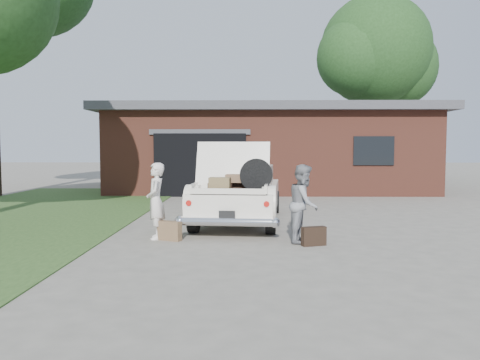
{
  "coord_description": "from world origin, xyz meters",
  "views": [
    {
      "loc": [
        0.13,
        -8.22,
        1.72
      ],
      "look_at": [
        0.0,
        0.6,
        1.1
      ],
      "focal_mm": 35.0,
      "sensor_mm": 36.0,
      "label": 1
    }
  ],
  "objects": [
    {
      "name": "house",
      "position": [
        0.98,
        11.47,
        1.67
      ],
      "size": [
        12.8,
        7.8,
        3.3
      ],
      "color": "brown",
      "rests_on": "ground"
    },
    {
      "name": "woman_right",
      "position": [
        1.16,
        0.19,
        0.71
      ],
      "size": [
        0.71,
        0.81,
        1.41
      ],
      "primitive_type": "imported",
      "rotation": [
        0.0,
        0.0,
        1.29
      ],
      "color": "gray",
      "rests_on": "ground"
    },
    {
      "name": "suitcase_right",
      "position": [
        1.3,
        -0.13,
        0.17
      ],
      "size": [
        0.45,
        0.27,
        0.33
      ],
      "primitive_type": "cube",
      "rotation": [
        0.0,
        0.0,
        0.32
      ],
      "color": "black",
      "rests_on": "ground"
    },
    {
      "name": "sedan",
      "position": [
        -0.03,
        2.48,
        0.67
      ],
      "size": [
        2.14,
        4.66,
        1.83
      ],
      "rotation": [
        0.0,
        0.0,
        -0.09
      ],
      "color": "white",
      "rests_on": "ground"
    },
    {
      "name": "grass_strip",
      "position": [
        -5.5,
        3.0,
        0.01
      ],
      "size": [
        6.0,
        16.0,
        0.02
      ],
      "primitive_type": "cube",
      "color": "#2D4C1E",
      "rests_on": "ground"
    },
    {
      "name": "suitcase_left",
      "position": [
        -1.3,
        0.3,
        0.18
      ],
      "size": [
        0.48,
        0.33,
        0.36
      ],
      "primitive_type": "cube",
      "rotation": [
        0.0,
        0.0,
        -0.43
      ],
      "color": "brown",
      "rests_on": "ground"
    },
    {
      "name": "ground",
      "position": [
        0.0,
        0.0,
        0.0
      ],
      "size": [
        90.0,
        90.0,
        0.0
      ],
      "primitive_type": "plane",
      "color": "gray",
      "rests_on": "ground"
    },
    {
      "name": "woman_left",
      "position": [
        -1.58,
        0.46,
        0.72
      ],
      "size": [
        0.41,
        0.57,
        1.43
      ],
      "primitive_type": "imported",
      "rotation": [
        0.0,
        0.0,
        -1.43
      ],
      "color": "silver",
      "rests_on": "ground"
    },
    {
      "name": "tree_right",
      "position": [
        7.16,
        17.61,
        6.66
      ],
      "size": [
        6.83,
        5.94,
        9.92
      ],
      "color": "#38281E",
      "rests_on": "ground"
    }
  ]
}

